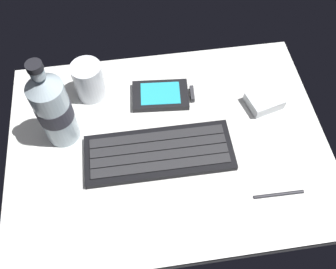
{
  "coord_description": "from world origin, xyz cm",
  "views": [
    {
      "loc": [
        -5.43,
        -37.37,
        64.06
      ],
      "look_at": [
        0.0,
        0.0,
        3.0
      ],
      "focal_mm": 39.41,
      "sensor_mm": 36.0,
      "label": 1
    }
  ],
  "objects_px": {
    "juice_cup": "(89,82)",
    "stylus_pen": "(279,194)",
    "keyboard": "(159,153)",
    "water_bottle": "(53,108)",
    "handheld_device": "(163,95)",
    "charger_block": "(264,101)"
  },
  "relations": [
    {
      "from": "juice_cup",
      "to": "stylus_pen",
      "type": "distance_m",
      "value": 0.44
    },
    {
      "from": "keyboard",
      "to": "juice_cup",
      "type": "relative_size",
      "value": 3.42
    },
    {
      "from": "keyboard",
      "to": "water_bottle",
      "type": "relative_size",
      "value": 1.4
    },
    {
      "from": "keyboard",
      "to": "juice_cup",
      "type": "xyz_separation_m",
      "value": [
        -0.13,
        0.17,
        0.03
      ]
    },
    {
      "from": "handheld_device",
      "to": "water_bottle",
      "type": "height_order",
      "value": "water_bottle"
    },
    {
      "from": "water_bottle",
      "to": "stylus_pen",
      "type": "xyz_separation_m",
      "value": [
        0.39,
        -0.19,
        -0.09
      ]
    },
    {
      "from": "keyboard",
      "to": "handheld_device",
      "type": "height_order",
      "value": "keyboard"
    },
    {
      "from": "juice_cup",
      "to": "charger_block",
      "type": "xyz_separation_m",
      "value": [
        0.36,
        -0.08,
        -0.03
      ]
    },
    {
      "from": "handheld_device",
      "to": "charger_block",
      "type": "distance_m",
      "value": 0.22
    },
    {
      "from": "stylus_pen",
      "to": "handheld_device",
      "type": "bearing_deg",
      "value": 126.3
    },
    {
      "from": "handheld_device",
      "to": "water_bottle",
      "type": "distance_m",
      "value": 0.24
    },
    {
      "from": "handheld_device",
      "to": "water_bottle",
      "type": "bearing_deg",
      "value": -163.19
    },
    {
      "from": "keyboard",
      "to": "handheld_device",
      "type": "distance_m",
      "value": 0.14
    },
    {
      "from": "charger_block",
      "to": "stylus_pen",
      "type": "relative_size",
      "value": 0.74
    },
    {
      "from": "handheld_device",
      "to": "juice_cup",
      "type": "bearing_deg",
      "value": 167.77
    },
    {
      "from": "handheld_device",
      "to": "juice_cup",
      "type": "xyz_separation_m",
      "value": [
        -0.15,
        0.03,
        0.03
      ]
    },
    {
      "from": "stylus_pen",
      "to": "charger_block",
      "type": "bearing_deg",
      "value": 83.01
    },
    {
      "from": "water_bottle",
      "to": "charger_block",
      "type": "bearing_deg",
      "value": 1.98
    },
    {
      "from": "handheld_device",
      "to": "juice_cup",
      "type": "relative_size",
      "value": 1.56
    },
    {
      "from": "keyboard",
      "to": "water_bottle",
      "type": "bearing_deg",
      "value": 157.69
    },
    {
      "from": "keyboard",
      "to": "juice_cup",
      "type": "distance_m",
      "value": 0.22
    },
    {
      "from": "handheld_device",
      "to": "juice_cup",
      "type": "distance_m",
      "value": 0.16
    }
  ]
}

